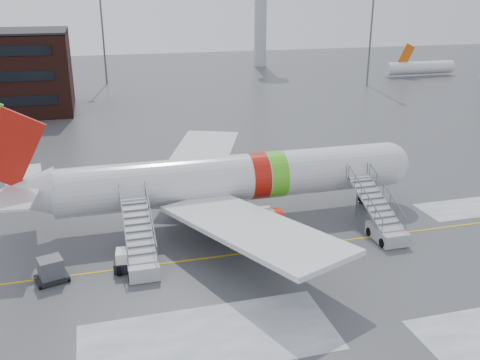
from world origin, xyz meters
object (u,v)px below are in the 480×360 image
object	(u,v)px
pushback_tug	(131,261)
uld_container	(51,271)
airstair_fwd	(382,223)
airliner	(222,180)
airstair_aft	(141,253)

from	to	relation	value
pushback_tug	uld_container	distance (m)	5.11
airstair_fwd	pushback_tug	bearing A→B (deg)	-179.37
airliner	pushback_tug	xyz separation A→B (m)	(-8.05, -6.75, -2.77)
airstair_aft	airstair_fwd	bearing A→B (deg)	0.00
uld_container	airliner	bearing A→B (deg)	27.81
airstair_fwd	airstair_aft	xyz separation A→B (m)	(-18.38, 0.00, 0.00)
airstair_aft	uld_container	world-z (taller)	airstair_aft
airliner	airstair_fwd	xyz separation A→B (m)	(11.06, -6.54, -2.35)
airliner	uld_container	distance (m)	15.11
pushback_tug	airstair_fwd	bearing A→B (deg)	0.63
airliner	uld_container	size ratio (longest dim) A/B	14.97
pushback_tug	uld_container	bearing A→B (deg)	-177.83
airstair_fwd	uld_container	distance (m)	24.22
uld_container	pushback_tug	bearing A→B (deg)	2.17
airliner	uld_container	world-z (taller)	airliner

